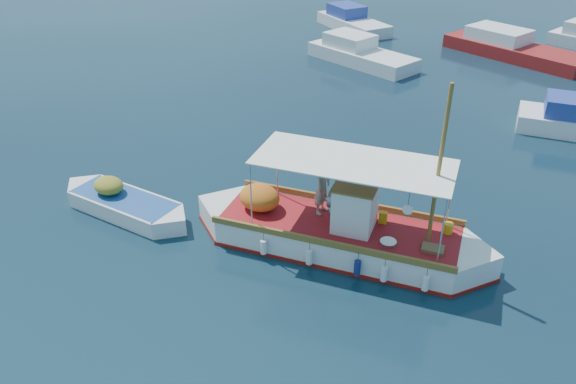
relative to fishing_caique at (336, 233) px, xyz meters
The scene contains 6 objects.
ground 1.03m from the fishing_caique, 143.71° to the right, with size 160.00×160.00×0.00m, color black.
fishing_caique is the anchor object (origin of this frame).
dinghy 7.48m from the fishing_caique, 157.70° to the right, with size 5.42×2.00×1.33m.
bg_boat_nw 19.36m from the fishing_caique, 119.79° to the left, with size 7.30×3.55×1.80m.
bg_boat_n 23.89m from the fishing_caique, 96.63° to the left, with size 9.27×4.56×1.80m.
bg_boat_far_w 27.41m from the fishing_caique, 121.58° to the left, with size 6.86×4.72×1.80m.
Camera 1 is at (8.49, -11.79, 10.48)m, focal length 35.00 mm.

